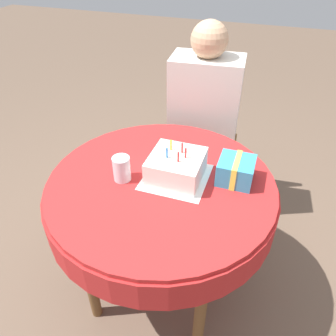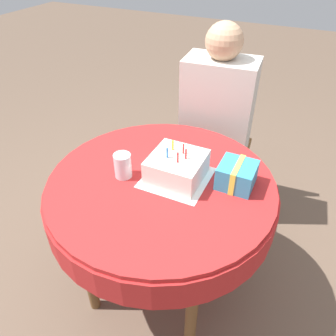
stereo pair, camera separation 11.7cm
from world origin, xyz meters
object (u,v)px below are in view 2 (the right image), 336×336
Objects in this scene: drinking_glass at (123,166)px; birthday_cake at (177,167)px; gift_box at (237,175)px; chair at (217,137)px; person at (217,112)px.

birthday_cake is at bearing 21.61° from drinking_glass.
birthday_cake is at bearing -165.02° from gift_box.
drinking_glass is 0.47m from gift_box.
person reaches higher than chair.
person reaches higher than drinking_glass.
chair is 0.88m from drinking_glass.
chair is 8.94× the size of drinking_glass.
birthday_cake reaches higher than drinking_glass.
drinking_glass is (-0.16, -0.82, 0.27)m from chair.
drinking_glass is (-0.17, -0.73, 0.06)m from person.
person is at bearing -90.00° from chair.
chair is 0.24m from person.
chair is 0.78m from gift_box.
chair is at bearing 112.75° from gift_box.
chair is at bearing 78.78° from drinking_glass.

